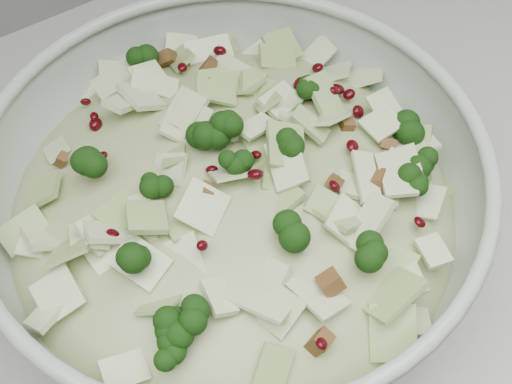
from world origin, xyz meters
TOP-DOWN VIEW (x-y plane):
  - mixing_bowl at (0.36, 1.60)m, footprint 0.47×0.47m
  - salad at (0.36, 1.60)m, footprint 0.39×0.39m

SIDE VIEW (x-z plane):
  - mixing_bowl at x=0.36m, z-range 0.90..1.05m
  - salad at x=0.36m, z-range 0.93..1.07m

